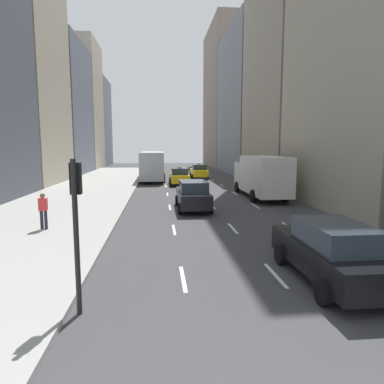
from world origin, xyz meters
TOP-DOWN VIEW (x-y plane):
  - sidewalk_left at (-7.00, 27.00)m, footprint 8.00×66.00m
  - lane_markings at (2.60, 23.00)m, footprint 5.72×56.00m
  - building_row_left at (-14.00, 33.31)m, footprint 6.00×77.00m
  - building_row_right at (12.00, 38.37)m, footprint 6.00×73.67m
  - taxi_lead at (4.00, 39.74)m, footprint 2.02×4.40m
  - taxi_second at (1.20, 32.81)m, footprint 2.02×4.40m
  - sedan_black_near at (1.20, 19.08)m, footprint 2.02×4.84m
  - sedan_silver_behind at (4.00, 7.39)m, footprint 2.02×4.80m
  - city_bus at (-1.61, 38.58)m, footprint 2.80×11.61m
  - box_truck at (6.80, 23.51)m, footprint 2.58×8.40m
  - pedestrian_far_walking at (-6.07, 14.07)m, footprint 0.36×0.22m
  - traffic_light_pole at (-2.75, 6.21)m, footprint 0.24×0.42m

SIDE VIEW (x-z plane):
  - lane_markings at x=2.60m, z-range 0.00..0.01m
  - sidewalk_left at x=-7.00m, z-range 0.00..0.15m
  - taxi_lead at x=4.00m, z-range -0.05..1.82m
  - taxi_second at x=1.20m, z-range -0.05..1.82m
  - sedan_silver_behind at x=4.00m, z-range 0.02..1.77m
  - sedan_black_near at x=1.20m, z-range 0.01..1.81m
  - pedestrian_far_walking at x=-6.07m, z-range 0.24..1.89m
  - box_truck at x=6.80m, z-range 0.14..3.29m
  - city_bus at x=-1.61m, z-range 0.16..3.41m
  - traffic_light_pole at x=-2.75m, z-range 0.61..4.21m
  - building_row_right at x=12.00m, z-range -5.31..32.16m
  - building_row_left at x=-14.00m, z-range -4.95..32.71m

